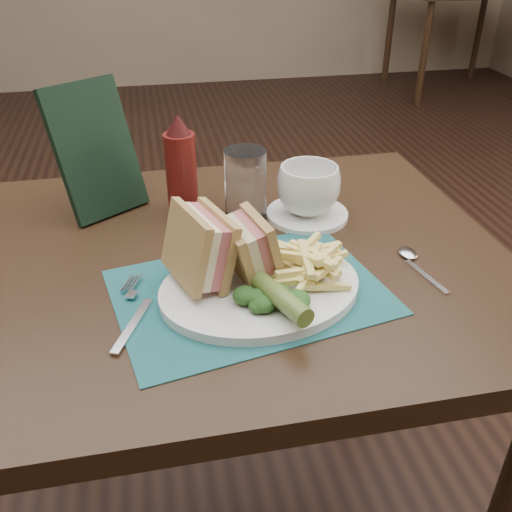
{
  "coord_description": "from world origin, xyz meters",
  "views": [
    {
      "loc": [
        -0.12,
        -1.3,
        1.24
      ],
      "look_at": [
        0.02,
        -0.59,
        0.8
      ],
      "focal_mm": 40.0,
      "sensor_mm": 36.0,
      "label": 1
    }
  ],
  "objects_px": {
    "sandwich_half_a": "(186,250)",
    "drinking_glass": "(245,185)",
    "table_main": "(238,413)",
    "placemat": "(249,292)",
    "saucer": "(307,214)",
    "coffee_cup": "(308,190)",
    "plate": "(260,288)",
    "table_bg_right": "(454,41)",
    "ketchup_bottle": "(181,165)",
    "sandwich_half_b": "(237,250)",
    "check_presenter": "(95,150)"
  },
  "relations": [
    {
      "from": "table_main",
      "to": "placemat",
      "type": "relative_size",
      "value": 2.32
    },
    {
      "from": "table_main",
      "to": "ketchup_bottle",
      "type": "bearing_deg",
      "value": 111.41
    },
    {
      "from": "sandwich_half_a",
      "to": "ketchup_bottle",
      "type": "relative_size",
      "value": 0.62
    },
    {
      "from": "sandwich_half_b",
      "to": "coffee_cup",
      "type": "distance_m",
      "value": 0.26
    },
    {
      "from": "sandwich_half_a",
      "to": "check_presenter",
      "type": "height_order",
      "value": "check_presenter"
    },
    {
      "from": "placemat",
      "to": "saucer",
      "type": "bearing_deg",
      "value": 55.45
    },
    {
      "from": "sandwich_half_a",
      "to": "drinking_glass",
      "type": "height_order",
      "value": "sandwich_half_a"
    },
    {
      "from": "table_main",
      "to": "placemat",
      "type": "xyz_separation_m",
      "value": [
        0.0,
        -0.12,
        0.38
      ]
    },
    {
      "from": "table_main",
      "to": "coffee_cup",
      "type": "relative_size",
      "value": 7.91
    },
    {
      "from": "check_presenter",
      "to": "ketchup_bottle",
      "type": "bearing_deg",
      "value": -49.08
    },
    {
      "from": "sandwich_half_b",
      "to": "check_presenter",
      "type": "height_order",
      "value": "check_presenter"
    },
    {
      "from": "sandwich_half_a",
      "to": "ketchup_bottle",
      "type": "distance_m",
      "value": 0.27
    },
    {
      "from": "saucer",
      "to": "drinking_glass",
      "type": "bearing_deg",
      "value": 170.39
    },
    {
      "from": "table_main",
      "to": "sandwich_half_a",
      "type": "xyz_separation_m",
      "value": [
        -0.08,
        -0.1,
        0.45
      ]
    },
    {
      "from": "saucer",
      "to": "ketchup_bottle",
      "type": "bearing_deg",
      "value": 162.64
    },
    {
      "from": "placemat",
      "to": "drinking_glass",
      "type": "height_order",
      "value": "drinking_glass"
    },
    {
      "from": "plate",
      "to": "saucer",
      "type": "bearing_deg",
      "value": 49.05
    },
    {
      "from": "coffee_cup",
      "to": "placemat",
      "type": "bearing_deg",
      "value": -124.55
    },
    {
      "from": "saucer",
      "to": "plate",
      "type": "bearing_deg",
      "value": -121.11
    },
    {
      "from": "plate",
      "to": "ketchup_bottle",
      "type": "distance_m",
      "value": 0.32
    },
    {
      "from": "table_bg_right",
      "to": "sandwich_half_a",
      "type": "height_order",
      "value": "sandwich_half_a"
    },
    {
      "from": "plate",
      "to": "placemat",
      "type": "bearing_deg",
      "value": 149.39
    },
    {
      "from": "table_bg_right",
      "to": "placemat",
      "type": "distance_m",
      "value": 4.17
    },
    {
      "from": "table_bg_right",
      "to": "plate",
      "type": "distance_m",
      "value": 4.16
    },
    {
      "from": "table_bg_right",
      "to": "sandwich_half_b",
      "type": "height_order",
      "value": "sandwich_half_b"
    },
    {
      "from": "drinking_glass",
      "to": "sandwich_half_b",
      "type": "bearing_deg",
      "value": -103.63
    },
    {
      "from": "table_bg_right",
      "to": "plate",
      "type": "bearing_deg",
      "value": -122.56
    },
    {
      "from": "table_main",
      "to": "check_presenter",
      "type": "distance_m",
      "value": 0.58
    },
    {
      "from": "table_main",
      "to": "plate",
      "type": "distance_m",
      "value": 0.4
    },
    {
      "from": "plate",
      "to": "sandwich_half_b",
      "type": "relative_size",
      "value": 3.09
    },
    {
      "from": "saucer",
      "to": "ketchup_bottle",
      "type": "height_order",
      "value": "ketchup_bottle"
    },
    {
      "from": "drinking_glass",
      "to": "coffee_cup",
      "type": "bearing_deg",
      "value": -9.61
    },
    {
      "from": "table_main",
      "to": "coffee_cup",
      "type": "bearing_deg",
      "value": 33.2
    },
    {
      "from": "plate",
      "to": "drinking_glass",
      "type": "distance_m",
      "value": 0.25
    },
    {
      "from": "table_bg_right",
      "to": "coffee_cup",
      "type": "height_order",
      "value": "coffee_cup"
    },
    {
      "from": "saucer",
      "to": "coffee_cup",
      "type": "relative_size",
      "value": 1.32
    },
    {
      "from": "saucer",
      "to": "coffee_cup",
      "type": "distance_m",
      "value": 0.05
    },
    {
      "from": "check_presenter",
      "to": "drinking_glass",
      "type": "bearing_deg",
      "value": -53.32
    },
    {
      "from": "sandwich_half_b",
      "to": "saucer",
      "type": "xyz_separation_m",
      "value": [
        0.17,
        0.2,
        -0.06
      ]
    },
    {
      "from": "saucer",
      "to": "coffee_cup",
      "type": "bearing_deg",
      "value": 0.0
    },
    {
      "from": "sandwich_half_a",
      "to": "saucer",
      "type": "relative_size",
      "value": 0.77
    },
    {
      "from": "table_main",
      "to": "table_bg_right",
      "type": "distance_m",
      "value": 4.05
    },
    {
      "from": "placemat",
      "to": "sandwich_half_a",
      "type": "bearing_deg",
      "value": 169.72
    },
    {
      "from": "sandwich_half_a",
      "to": "sandwich_half_b",
      "type": "height_order",
      "value": "sandwich_half_a"
    },
    {
      "from": "plate",
      "to": "ketchup_bottle",
      "type": "height_order",
      "value": "ketchup_bottle"
    },
    {
      "from": "table_main",
      "to": "table_bg_right",
      "type": "xyz_separation_m",
      "value": [
        2.25,
        3.37,
        0.0
      ]
    },
    {
      "from": "table_bg_right",
      "to": "drinking_glass",
      "type": "height_order",
      "value": "drinking_glass"
    },
    {
      "from": "check_presenter",
      "to": "saucer",
      "type": "bearing_deg",
      "value": -50.48
    },
    {
      "from": "placemat",
      "to": "ketchup_bottle",
      "type": "relative_size",
      "value": 2.09
    },
    {
      "from": "placemat",
      "to": "saucer",
      "type": "distance_m",
      "value": 0.26
    }
  ]
}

